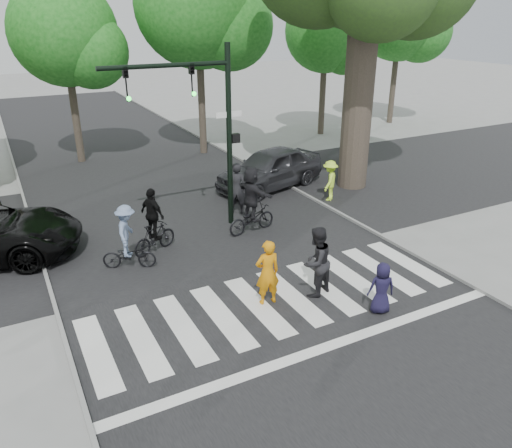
{
  "coord_description": "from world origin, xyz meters",
  "views": [
    {
      "loc": [
        -5.59,
        -8.5,
        6.85
      ],
      "look_at": [
        0.5,
        3.0,
        1.3
      ],
      "focal_mm": 35.0,
      "sensor_mm": 36.0,
      "label": 1
    }
  ],
  "objects_px": {
    "traffic_signal": "(204,114)",
    "pedestrian_woman": "(267,273)",
    "car_grey": "(270,168)",
    "pedestrian_adult": "(316,262)",
    "cyclist_right": "(252,204)",
    "cyclist_left": "(128,242)",
    "cyclist_mid": "(154,227)",
    "pedestrian_child": "(381,288)"
  },
  "relations": [
    {
      "from": "pedestrian_child",
      "to": "cyclist_right",
      "type": "distance_m",
      "value": 5.84
    },
    {
      "from": "cyclist_right",
      "to": "car_grey",
      "type": "height_order",
      "value": "cyclist_right"
    },
    {
      "from": "pedestrian_woman",
      "to": "cyclist_mid",
      "type": "height_order",
      "value": "cyclist_mid"
    },
    {
      "from": "traffic_signal",
      "to": "pedestrian_child",
      "type": "bearing_deg",
      "value": -76.18
    },
    {
      "from": "cyclist_left",
      "to": "cyclist_right",
      "type": "distance_m",
      "value": 4.35
    },
    {
      "from": "traffic_signal",
      "to": "pedestrian_woman",
      "type": "relative_size",
      "value": 3.44
    },
    {
      "from": "cyclist_left",
      "to": "pedestrian_woman",
      "type": "bearing_deg",
      "value": -53.63
    },
    {
      "from": "traffic_signal",
      "to": "car_grey",
      "type": "distance_m",
      "value": 5.69
    },
    {
      "from": "pedestrian_adult",
      "to": "cyclist_mid",
      "type": "xyz_separation_m",
      "value": [
        -2.94,
        4.39,
        -0.1
      ]
    },
    {
      "from": "traffic_signal",
      "to": "pedestrian_woman",
      "type": "bearing_deg",
      "value": -96.34
    },
    {
      "from": "cyclist_right",
      "to": "car_grey",
      "type": "distance_m",
      "value": 4.69
    },
    {
      "from": "pedestrian_woman",
      "to": "cyclist_mid",
      "type": "distance_m",
      "value": 4.49
    },
    {
      "from": "traffic_signal",
      "to": "pedestrian_child",
      "type": "relative_size",
      "value": 4.51
    },
    {
      "from": "cyclist_left",
      "to": "car_grey",
      "type": "height_order",
      "value": "cyclist_left"
    },
    {
      "from": "cyclist_right",
      "to": "car_grey",
      "type": "relative_size",
      "value": 0.46
    },
    {
      "from": "traffic_signal",
      "to": "car_grey",
      "type": "relative_size",
      "value": 1.22
    },
    {
      "from": "pedestrian_woman",
      "to": "pedestrian_adult",
      "type": "relative_size",
      "value": 0.92
    },
    {
      "from": "pedestrian_adult",
      "to": "cyclist_mid",
      "type": "relative_size",
      "value": 0.92
    },
    {
      "from": "traffic_signal",
      "to": "pedestrian_child",
      "type": "distance_m",
      "value": 7.74
    },
    {
      "from": "cyclist_right",
      "to": "car_grey",
      "type": "bearing_deg",
      "value": 53.06
    },
    {
      "from": "pedestrian_woman",
      "to": "cyclist_left",
      "type": "xyz_separation_m",
      "value": [
        -2.59,
        3.52,
        -0.04
      ]
    },
    {
      "from": "pedestrian_child",
      "to": "cyclist_left",
      "type": "xyz_separation_m",
      "value": [
        -4.84,
        5.17,
        0.17
      ]
    },
    {
      "from": "pedestrian_woman",
      "to": "cyclist_right",
      "type": "height_order",
      "value": "cyclist_right"
    },
    {
      "from": "cyclist_left",
      "to": "car_grey",
      "type": "distance_m",
      "value": 8.35
    },
    {
      "from": "traffic_signal",
      "to": "car_grey",
      "type": "bearing_deg",
      "value": 34.6
    },
    {
      "from": "pedestrian_woman",
      "to": "pedestrian_adult",
      "type": "xyz_separation_m",
      "value": [
        1.31,
        -0.21,
        0.08
      ]
    },
    {
      "from": "pedestrian_woman",
      "to": "pedestrian_adult",
      "type": "distance_m",
      "value": 1.33
    },
    {
      "from": "traffic_signal",
      "to": "cyclist_mid",
      "type": "height_order",
      "value": "traffic_signal"
    },
    {
      "from": "traffic_signal",
      "to": "pedestrian_child",
      "type": "xyz_separation_m",
      "value": [
        1.68,
        -6.82,
        -3.24
      ]
    },
    {
      "from": "car_grey",
      "to": "traffic_signal",
      "type": "bearing_deg",
      "value": -71.06
    },
    {
      "from": "traffic_signal",
      "to": "cyclist_left",
      "type": "height_order",
      "value": "traffic_signal"
    },
    {
      "from": "traffic_signal",
      "to": "cyclist_left",
      "type": "bearing_deg",
      "value": -152.48
    },
    {
      "from": "pedestrian_woman",
      "to": "car_grey",
      "type": "height_order",
      "value": "pedestrian_woman"
    },
    {
      "from": "cyclist_right",
      "to": "pedestrian_woman",
      "type": "bearing_deg",
      "value": -112.36
    },
    {
      "from": "pedestrian_adult",
      "to": "car_grey",
      "type": "distance_m",
      "value": 8.71
    },
    {
      "from": "cyclist_mid",
      "to": "car_grey",
      "type": "height_order",
      "value": "cyclist_mid"
    },
    {
      "from": "pedestrian_woman",
      "to": "cyclist_right",
      "type": "xyz_separation_m",
      "value": [
        1.71,
        4.15,
        0.14
      ]
    },
    {
      "from": "traffic_signal",
      "to": "cyclist_right",
      "type": "distance_m",
      "value": 3.27
    },
    {
      "from": "pedestrian_adult",
      "to": "traffic_signal",
      "type": "bearing_deg",
      "value": -101.54
    },
    {
      "from": "pedestrian_woman",
      "to": "car_grey",
      "type": "distance_m",
      "value": 9.09
    },
    {
      "from": "pedestrian_child",
      "to": "cyclist_right",
      "type": "xyz_separation_m",
      "value": [
        -0.55,
        5.8,
        0.35
      ]
    },
    {
      "from": "car_grey",
      "to": "pedestrian_woman",
      "type": "bearing_deg",
      "value": -45.48
    }
  ]
}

